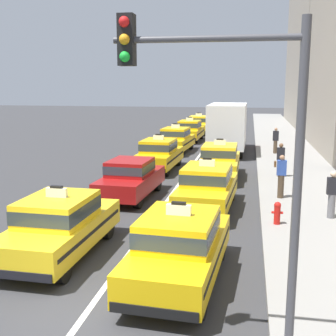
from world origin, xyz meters
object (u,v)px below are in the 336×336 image
at_px(taxi_right_nearest, 179,246).
at_px(pedestrian_trailing, 281,176).
at_px(pedestrian_far_corner, 280,160).
at_px(pedestrian_by_storefront, 332,195).
at_px(box_truck_right_fourth, 228,126).
at_px(taxi_left_nearest, 60,225).
at_px(taxi_left_sixth, 199,124).
at_px(fire_hydrant, 277,212).
at_px(taxi_right_third, 220,160).
at_px(taxi_left_third, 159,154).
at_px(taxi_left_fourth, 176,139).
at_px(traffic_light_pole, 234,133).
at_px(taxi_left_fifth, 190,130).
at_px(sedan_left_second, 131,177).
at_px(taxi_right_second, 207,187).
at_px(pedestrian_near_crosswalk, 276,140).

distance_m(taxi_right_nearest, pedestrian_trailing, 8.28).
bearing_deg(pedestrian_far_corner, pedestrian_by_storefront, -78.99).
bearing_deg(box_truck_right_fourth, taxi_left_nearest, -100.33).
xyz_separation_m(taxi_left_nearest, taxi_right_nearest, (3.37, -0.99, 0.00)).
distance_m(taxi_left_sixth, fire_hydrant, 27.07).
height_order(taxi_left_sixth, taxi_right_third, same).
bearing_deg(pedestrian_by_storefront, box_truck_right_fourth, 105.90).
bearing_deg(taxi_left_third, taxi_left_fourth, 91.34).
distance_m(taxi_left_nearest, pedestrian_far_corner, 12.62).
relative_size(box_truck_right_fourth, traffic_light_pole, 1.25).
xyz_separation_m(taxi_left_nearest, taxi_right_third, (3.49, 10.77, 0.00)).
height_order(taxi_left_fifth, pedestrian_trailing, taxi_left_fifth).
relative_size(taxi_left_third, taxi_left_fifth, 1.00).
bearing_deg(sedan_left_second, traffic_light_pole, -66.46).
bearing_deg(fire_hydrant, sedan_left_second, 152.74).
relative_size(taxi_right_second, traffic_light_pole, 0.83).
height_order(taxi_left_nearest, sedan_left_second, taxi_left_nearest).
bearing_deg(fire_hydrant, taxi_left_third, 122.72).
bearing_deg(pedestrian_trailing, taxi_right_second, -147.61).
relative_size(taxi_left_fourth, taxi_right_second, 1.00).
height_order(taxi_left_nearest, taxi_right_second, same).
height_order(sedan_left_second, taxi_right_third, taxi_right_third).
xyz_separation_m(taxi_left_fifth, pedestrian_trailing, (6.00, -17.78, 0.14)).
distance_m(taxi_right_third, traffic_light_pole, 14.94).
bearing_deg(pedestrian_trailing, box_truck_right_fourth, 102.37).
distance_m(taxi_right_nearest, taxi_right_third, 11.77).
bearing_deg(pedestrian_far_corner, pedestrian_near_crosswalk, 88.68).
bearing_deg(taxi_left_third, pedestrian_trailing, -42.04).
bearing_deg(sedan_left_second, pedestrian_far_corner, 36.90).
height_order(taxi_right_nearest, traffic_light_pole, traffic_light_pole).
height_order(taxi_left_fifth, pedestrian_far_corner, taxi_left_fifth).
height_order(taxi_left_fourth, pedestrian_far_corner, taxi_left_fourth).
relative_size(taxi_left_fourth, fire_hydrant, 6.37).
height_order(taxi_left_fourth, taxi_left_sixth, same).
distance_m(taxi_left_nearest, pedestrian_near_crosswalk, 19.46).
xyz_separation_m(taxi_left_third, fire_hydrant, (5.65, -8.80, -0.33)).
height_order(taxi_left_fifth, box_truck_right_fourth, box_truck_right_fourth).
xyz_separation_m(sedan_left_second, taxi_left_fifth, (-0.08, 18.30, 0.03)).
bearing_deg(pedestrian_far_corner, box_truck_right_fourth, 109.64).
bearing_deg(box_truck_right_fourth, taxi_left_third, -115.75).
distance_m(sedan_left_second, taxi_left_third, 5.91).
relative_size(taxi_left_nearest, pedestrian_by_storefront, 2.91).
xyz_separation_m(taxi_right_third, pedestrian_trailing, (2.66, -3.97, 0.14)).
relative_size(sedan_left_second, pedestrian_trailing, 2.57).
xyz_separation_m(taxi_right_nearest, taxi_right_third, (0.12, 11.77, 0.00)).
bearing_deg(taxi_right_second, taxi_left_sixth, 97.22).
xyz_separation_m(taxi_left_third, taxi_right_second, (3.25, -7.12, 0.00)).
height_order(box_truck_right_fourth, fire_hydrant, box_truck_right_fourth).
relative_size(taxi_right_nearest, taxi_right_second, 1.00).
xyz_separation_m(taxi_left_third, taxi_right_third, (3.32, -1.42, 0.00)).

